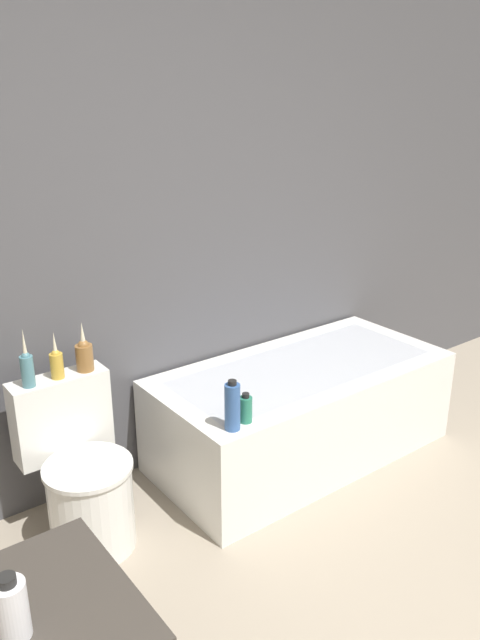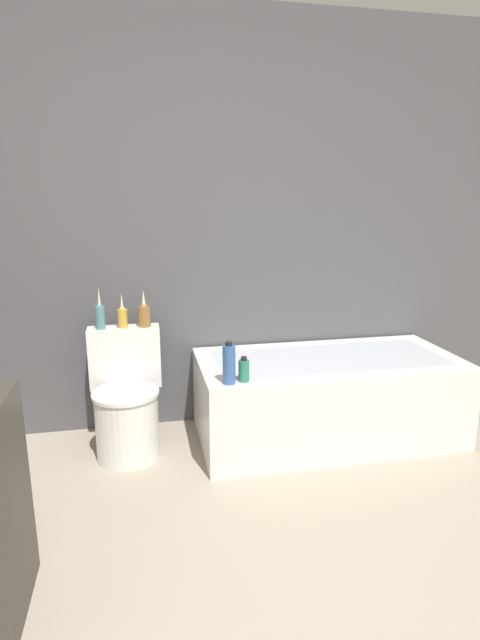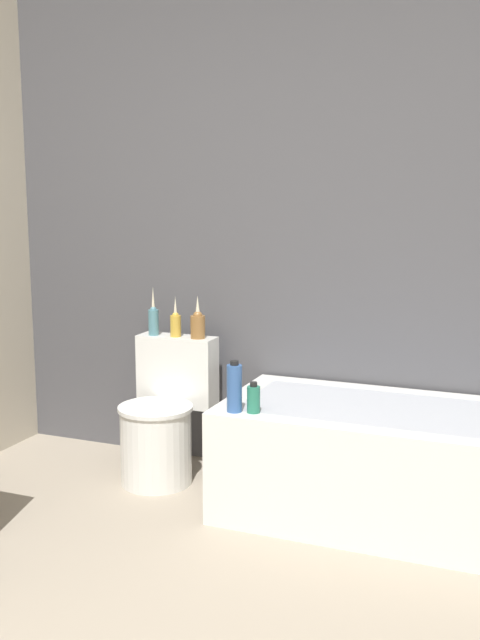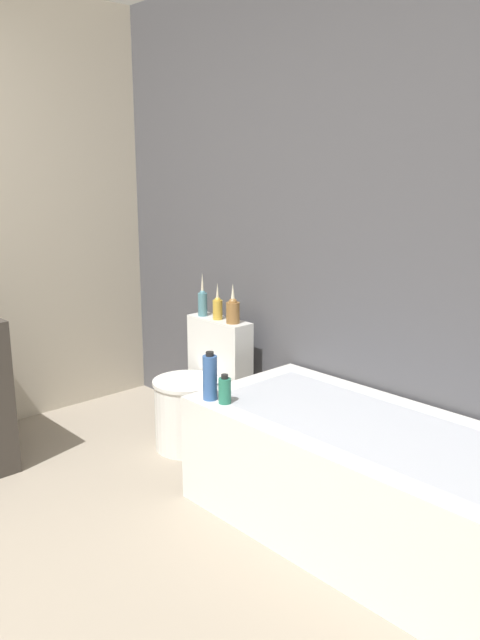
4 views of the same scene
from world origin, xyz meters
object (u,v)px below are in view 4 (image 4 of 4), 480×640
Objects in this scene: bathtub at (366,480)px; vase_gold at (203,301)px; vase_bronze at (233,310)px; shampoo_bottle_tall at (210,377)px; shampoo_bottle_short at (225,390)px; toilet at (197,394)px; vase_silver at (218,307)px.

bathtub is 6.17× the size of vase_gold.
shampoo_bottle_tall is (0.42, -0.53, -0.17)m from vase_bronze.
shampoo_bottle_tall is (0.68, -0.52, -0.18)m from vase_gold.
vase_gold reaches higher than shampoo_bottle_short.
shampoo_bottle_tall is (0.55, -0.36, 0.33)m from toilet.
shampoo_bottle_short is (0.08, 0.02, -0.05)m from shampoo_bottle_tall.
vase_gold is 1.89× the size of shampoo_bottle_short.
toilet is 3.19× the size of vase_bronze.
vase_silver reaches higher than shampoo_bottle_tall.
toilet is 0.77m from shampoo_bottle_short.
toilet is at bearing -90.00° from vase_silver.
bathtub is 0.73m from shampoo_bottle_short.
vase_gold is 1.15× the size of vase_bronze.
bathtub is 0.83m from shampoo_bottle_tall.
vase_bronze is (0.13, 0.00, 0.01)m from vase_silver.
toilet is 0.54m from vase_bronze.
toilet reaches higher than bathtub.
vase_bronze reaches higher than vase_silver.
vase_bronze reaches higher than shampoo_bottle_short.
bathtub is 6.96× the size of shampoo_bottle_tall.
vase_silver is at bearing 141.40° from shampoo_bottle_short.
vase_gold reaches higher than vase_silver.
vase_bronze is (-1.10, 0.23, 0.54)m from bathtub.
vase_gold reaches higher than shampoo_bottle_tall.
bathtub is 1.48m from vase_gold.
vase_silver is at bearing -178.73° from vase_bronze.
bathtub is at bearing -2.72° from toilet.
vase_bronze is (0.26, 0.01, -0.01)m from vase_gold.
vase_silver is (0.13, 0.01, -0.01)m from vase_gold.
toilet is 5.23× the size of shampoo_bottle_short.
vase_gold is 0.87m from shampoo_bottle_tall.
vase_gold is 0.94m from shampoo_bottle_short.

